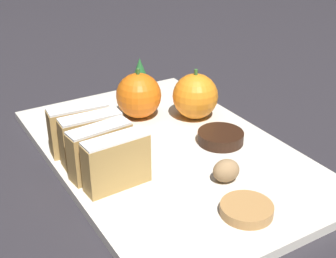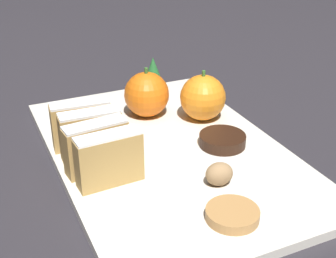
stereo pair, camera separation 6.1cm
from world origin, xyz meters
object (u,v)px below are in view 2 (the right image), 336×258
object	(u,v)px
orange_near	(147,94)
walnut	(219,174)
chocolate_cookie	(222,140)
orange_far	(203,98)

from	to	relation	value
orange_near	walnut	distance (m)	0.21
walnut	chocolate_cookie	xyz separation A→B (m)	(0.05, 0.08, -0.01)
orange_near	walnut	xyz separation A→B (m)	(0.01, -0.21, -0.02)
orange_far	chocolate_cookie	xyz separation A→B (m)	(-0.01, -0.08, -0.03)
orange_far	walnut	bearing A→B (deg)	-111.88
orange_far	chocolate_cookie	distance (m)	0.09
orange_near	chocolate_cookie	xyz separation A→B (m)	(0.06, -0.13, -0.03)
walnut	chocolate_cookie	distance (m)	0.09
walnut	chocolate_cookie	bearing A→B (deg)	57.21
orange_near	orange_far	bearing A→B (deg)	-32.66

